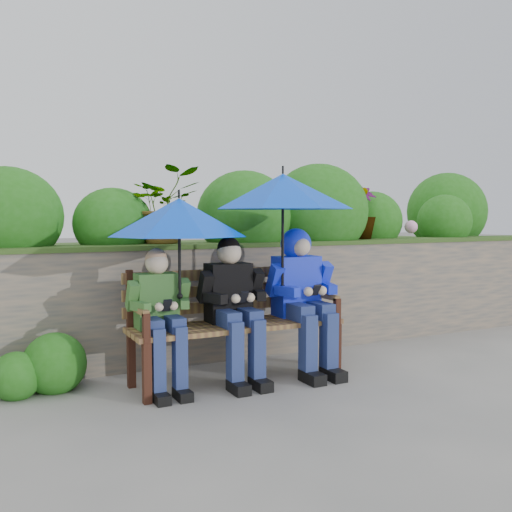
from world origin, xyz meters
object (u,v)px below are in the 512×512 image
boy_left (160,311)px  boy_middle (234,302)px  boy_right (302,288)px  park_bench (234,316)px  umbrella_left (179,217)px  umbrella_right (283,192)px

boy_left → boy_middle: boy_middle is taller
boy_middle → boy_right: boy_right is taller
park_bench → umbrella_left: 0.90m
park_bench → umbrella_left: size_ratio=1.62×
boy_middle → umbrella_right: bearing=-3.6°
boy_middle → umbrella_right: size_ratio=1.01×
park_bench → umbrella_left: umbrella_left is taller
park_bench → boy_right: bearing=-6.8°
boy_middle → umbrella_right: 0.94m
park_bench → boy_right: 0.61m
boy_left → umbrella_left: bearing=-8.5°
umbrella_left → umbrella_right: size_ratio=0.93×
umbrella_left → umbrella_right: umbrella_right is taller
park_bench → boy_middle: 0.15m
boy_left → umbrella_right: (0.99, -0.03, 0.87)m
umbrella_left → boy_right: bearing=1.2°
umbrella_right → boy_left: bearing=178.0°
park_bench → boy_middle: size_ratio=1.49×
umbrella_left → boy_left: bearing=171.5°
boy_middle → boy_right: size_ratio=0.95×
boy_middle → umbrella_right: (0.41, -0.03, 0.84)m
boy_left → umbrella_left: 0.69m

